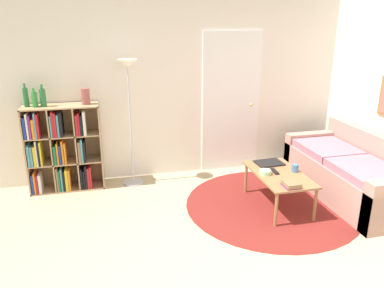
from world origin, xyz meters
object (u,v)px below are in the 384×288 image
floor_lamp (128,88)px  vase_on_shelf (86,96)px  bookshelf (61,149)px  bottle_right (43,97)px  cup (295,168)px  bottle_middle (35,99)px  couch (353,174)px  bowl (265,172)px  coffee_table (279,177)px  bottle_left (26,97)px  laptop (269,163)px

floor_lamp → vase_on_shelf: size_ratio=8.34×
bookshelf → bottle_right: bearing=-173.4°
bookshelf → cup: size_ratio=12.26×
bottle_middle → vase_on_shelf: 0.60m
bookshelf → couch: bearing=-16.7°
bowl → bottle_middle: 2.93m
bowl → cup: size_ratio=1.50×
couch → bookshelf: bearing=163.3°
coffee_table → vase_on_shelf: 2.59m
cup → bottle_left: bottle_left is taller
laptop → vase_on_shelf: (-2.19, 0.82, 0.79)m
bookshelf → bowl: bearing=-25.4°
bowl → couch: bearing=2.0°
couch → cup: (-0.86, -0.06, 0.18)m
bowl → vase_on_shelf: (-2.00, 1.12, 0.78)m
bookshelf → couch: size_ratio=0.60×
couch → bottle_left: (-3.94, 1.10, 0.96)m
bookshelf → vase_on_shelf: vase_on_shelf is taller
laptop → bottle_middle: bearing=164.1°
bookshelf → vase_on_shelf: size_ratio=5.59×
couch → cup: 0.88m
laptop → couch: bearing=-14.0°
bottle_middle → bottle_left: bearing=155.9°
floor_lamp → bottle_middle: (-1.14, 0.02, -0.10)m
cup → floor_lamp: bearing=149.3°
coffee_table → bottle_right: size_ratio=3.48×
bowl → bottle_left: bearing=157.0°
coffee_table → bowl: bowl is taller
laptop → cup: (0.18, -0.32, 0.04)m
bookshelf → floor_lamp: size_ratio=0.67×
bottle_middle → bookshelf: bearing=5.1°
bottle_left → floor_lamp: bearing=-3.2°
floor_lamp → cup: 2.30m
floor_lamp → vase_on_shelf: bearing=175.1°
coffee_table → vase_on_shelf: vase_on_shelf is taller
coffee_table → bottle_right: bottle_right is taller
bottle_left → cup: bearing=-20.6°
coffee_table → bottle_middle: bearing=158.2°
bottle_left → bottle_right: 0.21m
cup → bowl: bearing=178.0°
floor_lamp → cup: size_ratio=18.28×
bookshelf → bottle_middle: bottle_middle is taller
bookshelf → couch: (3.60, -1.08, -0.26)m
floor_lamp → bowl: bearing=-36.5°
cup → coffee_table: bearing=179.7°
laptop → bowl: bowl is taller
bottle_middle → laptop: bearing=-15.9°
floor_lamp → vase_on_shelf: floor_lamp is taller
bowl → bottle_left: size_ratio=0.48×
couch → coffee_table: (-1.06, -0.05, 0.09)m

